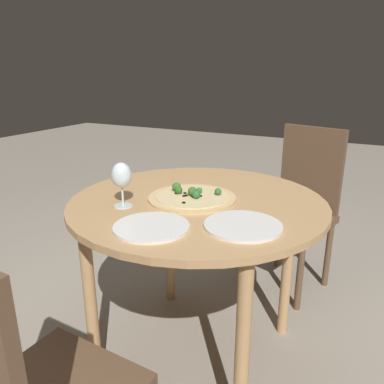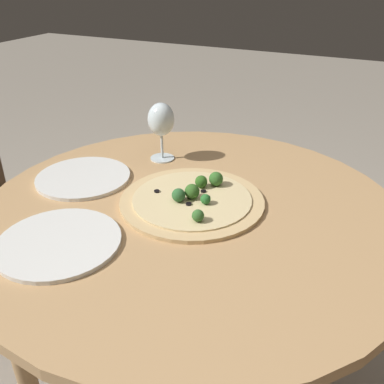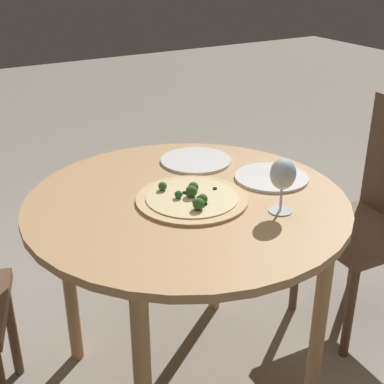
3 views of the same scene
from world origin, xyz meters
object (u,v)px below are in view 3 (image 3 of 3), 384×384
wine_glass (283,175)px  plate_near (271,177)px  chair_2 (376,213)px  pizza (192,198)px  plate_far (196,160)px

wine_glass → plate_near: (0.21, -0.13, -0.12)m
chair_2 → wine_glass: bearing=-71.9°
pizza → chair_2: bearing=-91.7°
pizza → plate_far: 0.34m
wine_glass → plate_far: bearing=1.9°
wine_glass → plate_far: 0.50m
wine_glass → plate_near: size_ratio=0.68×
pizza → wine_glass: size_ratio=2.07×
pizza → plate_far: (0.28, -0.18, -0.00)m
pizza → plate_near: size_ratio=1.40×
plate_far → plate_near: bearing=-151.4°
plate_far → pizza: bearing=147.5°
wine_glass → plate_near: wine_glass is taller
chair_2 → plate_far: size_ratio=3.60×
pizza → wine_glass: 0.30m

